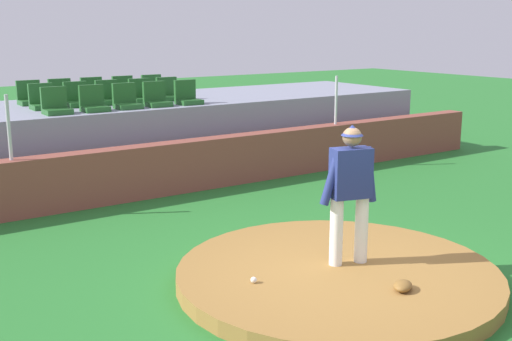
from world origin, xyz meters
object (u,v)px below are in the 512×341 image
stadium_chair_0 (56,105)px  stadium_chair_9 (169,93)px  stadium_chair_1 (94,103)px  stadium_chair_13 (124,91)px  stadium_chair_3 (156,99)px  stadium_chair_2 (126,101)px  stadium_chair_11 (62,95)px  stadium_chair_8 (141,95)px  stadium_chair_10 (30,97)px  fielding_glove (403,286)px  pitcher (350,184)px  stadium_chair_7 (109,97)px  stadium_chair_12 (93,93)px  stadium_chair_5 (43,101)px  baseball (254,280)px  stadium_chair_6 (77,99)px  stadium_chair_14 (153,90)px  stadium_chair_4 (187,97)px

stadium_chair_0 → stadium_chair_9: same height
stadium_chair_1 → stadium_chair_13: 2.28m
stadium_chair_1 → stadium_chair_3: size_ratio=1.00×
stadium_chair_2 → stadium_chair_11: 1.94m
stadium_chair_8 → stadium_chair_10: same height
fielding_glove → pitcher: bearing=-124.8°
stadium_chair_7 → fielding_glove: bearing=91.1°
stadium_chair_3 → stadium_chair_12: bearing=-69.2°
pitcher → stadium_chair_5: size_ratio=3.51×
stadium_chair_2 → stadium_chair_9: size_ratio=1.00×
stadium_chair_8 → stadium_chair_7: bearing=-3.4°
baseball → stadium_chair_8: bearing=75.4°
stadium_chair_6 → stadium_chair_13: same height
stadium_chair_10 → stadium_chair_14: size_ratio=1.00×
baseball → stadium_chair_3: size_ratio=0.15×
stadium_chair_8 → stadium_chair_12: 1.19m
stadium_chair_9 → stadium_chair_4: bearing=89.1°
stadium_chair_13 → stadium_chair_4: bearing=110.0°
stadium_chair_6 → stadium_chair_3: bearing=147.3°
stadium_chair_6 → stadium_chair_14: 2.28m
stadium_chair_4 → stadium_chair_13: 1.91m
stadium_chair_8 → stadium_chair_9: size_ratio=1.00×
stadium_chair_9 → pitcher: bearing=80.9°
stadium_chair_1 → stadium_chair_6: same height
stadium_chair_11 → stadium_chair_12: (0.71, 0.00, 0.00)m
pitcher → stadium_chair_13: size_ratio=3.51×
fielding_glove → stadium_chair_7: (-0.16, 8.23, 1.41)m
stadium_chair_8 → stadium_chair_3: bearing=86.6°
stadium_chair_8 → stadium_chair_0: bearing=22.4°
stadium_chair_5 → stadium_chair_14: size_ratio=1.00×
stadium_chair_4 → stadium_chair_10: bearing=-32.7°
stadium_chair_2 → stadium_chair_6: bearing=-51.5°
baseball → stadium_chair_3: stadium_chair_3 is taller
stadium_chair_9 → stadium_chair_12: (-1.39, 0.92, 0.00)m
stadium_chair_10 → stadium_chair_12: same height
stadium_chair_10 → stadium_chair_11: size_ratio=1.00×
pitcher → stadium_chair_10: size_ratio=3.51×
stadium_chair_9 → stadium_chair_11: size_ratio=1.00×
fielding_glove → stadium_chair_7: 8.36m
stadium_chair_5 → stadium_chair_13: size_ratio=1.00×
stadium_chair_3 → stadium_chair_7: size_ratio=1.00×
pitcher → baseball: pitcher is taller
stadium_chair_3 → stadium_chair_7: bearing=-52.8°
stadium_chair_4 → stadium_chair_12: same height
stadium_chair_5 → stadium_chair_11: bearing=-125.6°
stadium_chair_6 → stadium_chair_11: 0.92m
stadium_chair_5 → stadium_chair_11: same height
stadium_chair_13 → stadium_chair_14: (0.71, -0.03, 0.00)m
stadium_chair_0 → fielding_glove: bearing=102.0°
fielding_glove → stadium_chair_8: (0.56, 8.19, 1.41)m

